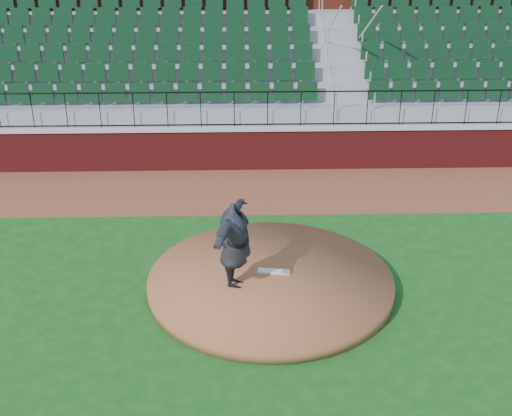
# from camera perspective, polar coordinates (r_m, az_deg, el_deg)

# --- Properties ---
(ground) EXTENTS (90.00, 90.00, 0.00)m
(ground) POSITION_cam_1_polar(r_m,az_deg,el_deg) (13.86, 0.16, -7.54)
(ground) COLOR #144915
(ground) RESTS_ON ground
(warning_track) EXTENTS (34.00, 3.20, 0.01)m
(warning_track) POSITION_cam_1_polar(r_m,az_deg,el_deg) (18.62, -0.32, 1.55)
(warning_track) COLOR brown
(warning_track) RESTS_ON ground
(field_wall) EXTENTS (34.00, 0.35, 1.20)m
(field_wall) POSITION_cam_1_polar(r_m,az_deg,el_deg) (19.88, -0.42, 4.98)
(field_wall) COLOR maroon
(field_wall) RESTS_ON ground
(wall_cap) EXTENTS (34.00, 0.45, 0.10)m
(wall_cap) POSITION_cam_1_polar(r_m,az_deg,el_deg) (19.66, -0.42, 6.75)
(wall_cap) COLOR #B7B7B7
(wall_cap) RESTS_ON field_wall
(wall_railing) EXTENTS (34.00, 0.05, 1.00)m
(wall_railing) POSITION_cam_1_polar(r_m,az_deg,el_deg) (19.49, -0.43, 8.29)
(wall_railing) COLOR black
(wall_railing) RESTS_ON wall_cap
(seating_stands) EXTENTS (34.00, 5.10, 4.60)m
(seating_stands) POSITION_cam_1_polar(r_m,az_deg,el_deg) (21.99, -0.58, 11.62)
(seating_stands) COLOR gray
(seating_stands) RESTS_ON ground
(concourse_wall) EXTENTS (34.00, 0.50, 5.50)m
(concourse_wall) POSITION_cam_1_polar(r_m,az_deg,el_deg) (24.62, -0.70, 14.19)
(concourse_wall) COLOR maroon
(concourse_wall) RESTS_ON ground
(pitchers_mound) EXTENTS (5.06, 5.06, 0.25)m
(pitchers_mound) POSITION_cam_1_polar(r_m,az_deg,el_deg) (14.12, 1.22, -6.25)
(pitchers_mound) COLOR brown
(pitchers_mound) RESTS_ON ground
(pitching_rubber) EXTENTS (0.69, 0.27, 0.04)m
(pitching_rubber) POSITION_cam_1_polar(r_m,az_deg,el_deg) (14.22, 1.50, -5.33)
(pitching_rubber) COLOR silver
(pitching_rubber) RESTS_ON pitchers_mound
(pitcher) EXTENTS (1.07, 2.31, 1.82)m
(pitcher) POSITION_cam_1_polar(r_m,az_deg,el_deg) (13.35, -1.76, -3.13)
(pitcher) COLOR black
(pitcher) RESTS_ON pitchers_mound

